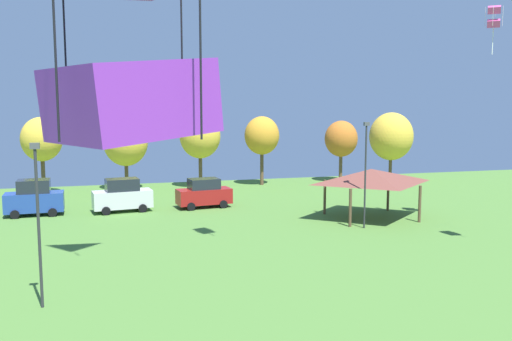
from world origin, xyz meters
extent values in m
cube|color=purple|center=(-5.18, 8.07, 8.22)|extent=(1.73, 1.70, 0.80)
cylinder|color=black|center=(-5.77, 7.48, 8.91)|extent=(0.02, 0.02, 2.06)
cylinder|color=black|center=(-4.59, 7.48, 8.91)|extent=(0.02, 0.02, 2.06)
cylinder|color=black|center=(-5.77, 8.67, 8.91)|extent=(0.02, 0.02, 2.06)
cylinder|color=black|center=(-4.59, 8.67, 8.91)|extent=(0.02, 0.02, 2.06)
cube|color=#E54C93|center=(19.03, 33.31, 14.30)|extent=(1.16, 1.17, 0.64)
cube|color=#E54C93|center=(19.03, 33.31, 13.44)|extent=(1.16, 1.17, 0.64)
cylinder|color=white|center=(18.66, 32.94, 13.87)|extent=(0.02, 0.02, 1.29)
cylinder|color=white|center=(19.41, 32.94, 13.87)|extent=(0.02, 0.02, 1.29)
cylinder|color=white|center=(18.66, 33.69, 13.87)|extent=(0.02, 0.02, 1.29)
cylinder|color=white|center=(19.41, 33.69, 13.87)|extent=(0.02, 0.02, 1.29)
cylinder|color=white|center=(19.03, 33.31, 12.30)|extent=(0.22, 0.26, 1.72)
cube|color=#234299|center=(-10.74, 45.35, 1.02)|extent=(4.19, 1.99, 1.40)
cube|color=#1E232D|center=(-10.74, 45.35, 2.20)|extent=(2.33, 1.78, 0.98)
cylinder|color=black|center=(-9.43, 44.46, 0.32)|extent=(0.65, 0.24, 0.64)
cylinder|color=black|center=(-9.50, 46.32, 0.32)|extent=(0.65, 0.24, 0.64)
cylinder|color=black|center=(-11.99, 44.38, 0.32)|extent=(0.65, 0.24, 0.64)
cylinder|color=black|center=(-12.06, 46.23, 0.32)|extent=(0.65, 0.24, 0.64)
cube|color=silver|center=(-4.39, 45.04, 0.98)|extent=(4.61, 2.31, 1.33)
cube|color=#1E232D|center=(-4.39, 45.04, 2.11)|extent=(2.62, 1.91, 0.93)
cylinder|color=black|center=(-2.92, 44.37, 0.32)|extent=(0.66, 0.30, 0.64)
cylinder|color=black|center=(-3.15, 46.08, 0.32)|extent=(0.66, 0.30, 0.64)
cylinder|color=black|center=(-5.63, 44.00, 0.32)|extent=(0.66, 0.30, 0.64)
cylinder|color=black|center=(-5.86, 45.71, 0.32)|extent=(0.66, 0.30, 0.64)
cube|color=maroon|center=(1.96, 45.09, 0.92)|extent=(4.47, 2.29, 1.19)
cube|color=#1E232D|center=(1.96, 45.09, 1.93)|extent=(2.54, 1.91, 0.84)
cylinder|color=black|center=(3.39, 44.37, 0.32)|extent=(0.66, 0.30, 0.64)
cylinder|color=black|center=(3.17, 46.14, 0.32)|extent=(0.66, 0.30, 0.64)
cylinder|color=black|center=(0.75, 44.04, 0.32)|extent=(0.66, 0.30, 0.64)
cylinder|color=black|center=(0.53, 45.81, 0.32)|extent=(0.66, 0.30, 0.64)
cylinder|color=brown|center=(10.27, 35.64, 1.30)|extent=(0.20, 0.20, 2.60)
cylinder|color=brown|center=(15.57, 35.64, 1.30)|extent=(0.20, 0.20, 2.60)
cylinder|color=brown|center=(10.27, 40.07, 1.30)|extent=(0.20, 0.20, 2.60)
cylinder|color=brown|center=(15.57, 40.07, 1.30)|extent=(0.20, 0.20, 2.60)
pyramid|color=brown|center=(12.92, 37.86, 3.10)|extent=(6.86, 5.74, 1.00)
cylinder|color=#2D2D33|center=(-8.14, 25.48, 3.23)|extent=(0.12, 0.12, 6.46)
cube|color=#4C4C51|center=(-8.14, 25.48, 6.58)|extent=(0.36, 0.20, 0.24)
cylinder|color=#2D2D33|center=(11.01, 35.01, 3.41)|extent=(0.12, 0.12, 6.83)
cube|color=#4C4C51|center=(11.01, 35.01, 6.95)|extent=(0.36, 0.20, 0.24)
cylinder|color=brown|center=(-11.10, 54.99, 1.87)|extent=(0.36, 0.36, 3.74)
ellipsoid|color=gold|center=(-11.10, 54.99, 5.11)|extent=(3.64, 3.64, 4.01)
cylinder|color=brown|center=(-3.67, 56.33, 1.52)|extent=(0.36, 0.36, 3.04)
ellipsoid|color=gold|center=(-3.67, 56.33, 4.62)|extent=(4.22, 4.22, 4.65)
cylinder|color=brown|center=(3.53, 56.00, 1.80)|extent=(0.36, 0.36, 3.59)
ellipsoid|color=gold|center=(3.53, 56.00, 5.11)|extent=(4.05, 4.05, 4.45)
cylinder|color=brown|center=(9.86, 55.80, 1.88)|extent=(0.36, 0.36, 3.75)
ellipsoid|color=gold|center=(9.86, 55.80, 5.08)|extent=(3.55, 3.55, 3.91)
cylinder|color=brown|center=(18.67, 55.85, 1.65)|extent=(0.36, 0.36, 3.29)
ellipsoid|color=#BC6623|center=(18.67, 55.85, 4.60)|extent=(3.50, 3.50, 3.85)
cylinder|color=brown|center=(25.28, 57.04, 1.43)|extent=(0.36, 0.36, 2.86)
ellipsoid|color=gold|center=(25.28, 57.04, 4.68)|extent=(4.85, 4.85, 5.34)
camera|label=1|loc=(-5.39, 2.74, 8.18)|focal=38.00mm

